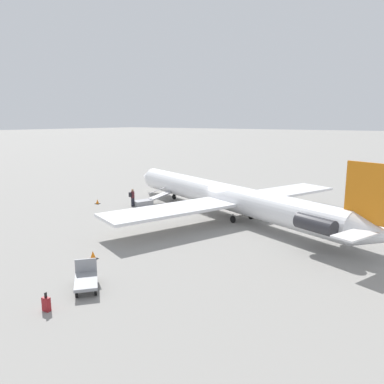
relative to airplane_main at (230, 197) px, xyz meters
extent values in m
plane|color=gray|center=(0.82, -0.30, -1.76)|extent=(600.00, 600.00, 0.00)
cylinder|color=white|center=(0.82, -0.30, -0.02)|extent=(24.31, 10.75, 2.25)
cone|color=white|center=(13.75, -5.04, -0.02)|extent=(3.09, 2.93, 2.21)
cone|color=white|center=(-12.33, 4.52, -0.02)|extent=(3.51, 3.08, 2.21)
cube|color=orange|center=(-11.78, 4.32, 2.35)|extent=(3.03, 1.26, 3.61)
cube|color=white|center=(-12.07, 4.43, 0.21)|extent=(3.44, 6.39, 0.11)
cube|color=white|center=(1.84, 6.13, -0.19)|extent=(7.01, 11.13, 0.23)
cube|color=white|center=(-2.56, -5.87, -0.19)|extent=(7.01, 11.13, 0.23)
cylinder|color=#2D2D33|center=(-8.88, 4.94, 0.15)|extent=(2.89, 1.88, 1.01)
cylinder|color=#2D2D33|center=(-9.97, 1.97, 0.15)|extent=(2.89, 1.88, 1.01)
cylinder|color=black|center=(8.47, -3.11, -1.48)|extent=(0.57, 0.32, 0.56)
cylinder|color=#2D2D33|center=(8.47, -3.11, -1.12)|extent=(0.10, 0.10, 0.17)
cylinder|color=black|center=(-1.19, 1.52, -1.48)|extent=(0.57, 0.32, 0.56)
cylinder|color=#2D2D33|center=(-1.19, 1.52, -1.12)|extent=(0.10, 0.10, 0.17)
cylinder|color=black|center=(-1.89, -0.39, -1.48)|extent=(0.57, 0.32, 0.56)
cylinder|color=#2D2D33|center=(-1.89, -0.39, -1.12)|extent=(0.10, 0.10, 0.17)
cube|color=#99999E|center=(9.28, 0.94, -1.51)|extent=(1.65, 2.07, 0.50)
cube|color=#99999E|center=(8.59, -0.94, -1.01)|extent=(1.61, 2.40, 0.63)
cube|color=#99999E|center=(9.02, -1.09, -0.51)|extent=(0.82, 2.10, 0.57)
cube|color=#23232D|center=(9.76, 1.86, -1.34)|extent=(0.28, 0.33, 0.85)
cylinder|color=#4C1E23|center=(9.76, 1.86, -0.59)|extent=(0.36, 0.36, 0.65)
sphere|color=#936B4C|center=(9.76, 1.86, -0.14)|extent=(0.24, 0.24, 0.24)
cube|color=black|center=(9.85, 2.11, -0.56)|extent=(0.32, 0.27, 0.44)
cube|color=gray|center=(-1.12, 16.64, -1.32)|extent=(2.39, 2.26, 0.16)
cube|color=gray|center=(-0.32, 15.96, -0.89)|extent=(0.77, 0.89, 0.70)
cylinder|color=black|center=(-0.25, 16.47, -1.58)|extent=(0.35, 0.32, 0.36)
cylinder|color=black|center=(-0.82, 15.80, -1.58)|extent=(0.35, 0.32, 0.36)
cylinder|color=black|center=(-1.42, 17.47, -1.58)|extent=(0.35, 0.32, 0.36)
cylinder|color=black|center=(-1.99, 16.80, -1.58)|extent=(0.35, 0.32, 0.36)
cube|color=maroon|center=(-1.38, 19.07, -1.44)|extent=(0.38, 0.25, 0.64)
cube|color=black|center=(-1.38, 19.07, -1.00)|extent=(0.05, 0.12, 0.24)
cube|color=black|center=(13.52, 3.07, -1.75)|extent=(0.43, 0.43, 0.03)
cone|color=orange|center=(13.52, 3.07, -1.53)|extent=(0.33, 0.33, 0.47)
cube|color=black|center=(1.86, 13.65, -1.75)|extent=(0.48, 0.48, 0.03)
cone|color=orange|center=(1.86, 13.65, -1.50)|extent=(0.37, 0.37, 0.52)
camera|label=1|loc=(-15.43, 27.98, 6.58)|focal=35.00mm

